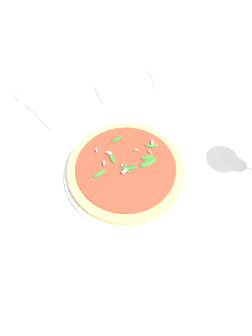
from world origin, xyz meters
TOP-DOWN VIEW (x-y plane):
  - ground_plane at (0.00, 0.00)m, footprint 6.00×6.00m
  - pizza_arugula_main at (0.02, 0.03)m, footprint 0.31×0.31m
  - napkin at (0.36, 0.01)m, footprint 0.17×0.13m
  - fork at (0.37, 0.01)m, footprint 0.22×0.07m
  - side_plate_white at (0.19, -0.22)m, footprint 0.19×0.19m

SIDE VIEW (x-z plane):
  - ground_plane at x=0.00m, z-range 0.00..0.00m
  - napkin at x=0.36m, z-range 0.00..0.01m
  - fork at x=0.37m, z-range 0.01..0.01m
  - side_plate_white at x=0.19m, z-range 0.00..0.02m
  - pizza_arugula_main at x=0.02m, z-range -0.01..0.04m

